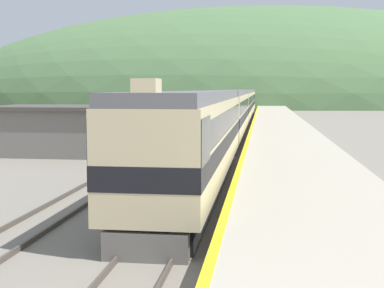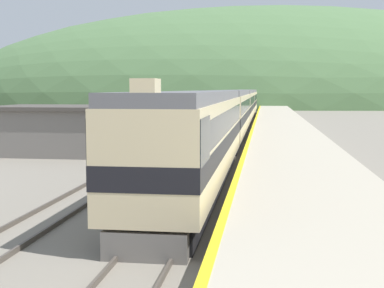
{
  "view_description": "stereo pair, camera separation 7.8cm",
  "coord_description": "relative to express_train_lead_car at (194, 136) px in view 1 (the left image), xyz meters",
  "views": [
    {
      "loc": [
        2.95,
        5.9,
        4.43
      ],
      "look_at": [
        0.55,
        24.0,
        2.55
      ],
      "focal_mm": 50.0,
      "sensor_mm": 36.0,
      "label": 1
    },
    {
      "loc": [
        3.03,
        5.91,
        4.43
      ],
      "look_at": [
        0.55,
        24.0,
        2.55
      ],
      "focal_mm": 50.0,
      "sensor_mm": 36.0,
      "label": 2
    }
  ],
  "objects": [
    {
      "name": "track_siding",
      "position": [
        -4.34,
        41.08,
        -2.29
      ],
      "size": [
        1.52,
        180.0,
        0.16
      ],
      "color": "#4C443D",
      "rests_on": "ground"
    },
    {
      "name": "track_main",
      "position": [
        0.0,
        41.08,
        -2.29
      ],
      "size": [
        1.52,
        180.0,
        0.16
      ],
      "color": "#4C443D",
      "rests_on": "ground"
    },
    {
      "name": "carriage_third",
      "position": [
        0.0,
        43.95,
        -0.01
      ],
      "size": [
        2.93,
        21.08,
        4.33
      ],
      "color": "black",
      "rests_on": "ground"
    },
    {
      "name": "station_shed",
      "position": [
        -10.66,
        12.0,
        -0.71
      ],
      "size": [
        9.26,
        6.43,
        3.29
      ],
      "color": "slate",
      "rests_on": "ground"
    },
    {
      "name": "distant_hills",
      "position": [
        0.0,
        129.51,
        -2.37
      ],
      "size": [
        182.72,
        82.22,
        53.86
      ],
      "color": "#517547",
      "rests_on": "ground"
    },
    {
      "name": "carriage_fourth",
      "position": [
        0.0,
        65.92,
        -0.01
      ],
      "size": [
        2.93,
        21.08,
        4.33
      ],
      "color": "black",
      "rests_on": "ground"
    },
    {
      "name": "express_train_lead_car",
      "position": [
        0.0,
        0.0,
        0.0
      ],
      "size": [
        2.94,
        20.66,
        4.69
      ],
      "color": "black",
      "rests_on": "ground"
    },
    {
      "name": "carriage_second",
      "position": [
        0.0,
        21.99,
        -0.01
      ],
      "size": [
        2.93,
        21.08,
        4.33
      ],
      "color": "black",
      "rests_on": "ground"
    },
    {
      "name": "platform",
      "position": [
        4.66,
        21.08,
        -1.88
      ],
      "size": [
        5.67,
        140.0,
        0.98
      ],
      "color": "#B2A893",
      "rests_on": "ground"
    }
  ]
}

